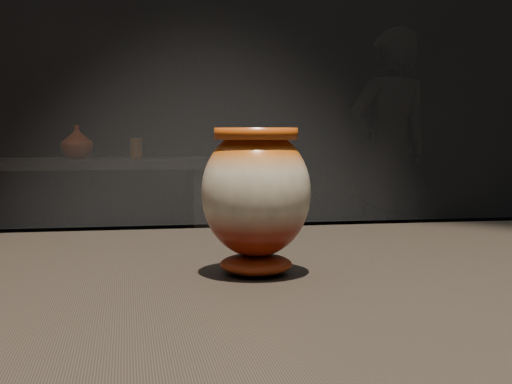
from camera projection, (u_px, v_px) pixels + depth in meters
main_vase at (256, 195)px, 0.76m from camera, size 0.13×0.13×0.16m
back_shelf at (46, 206)px, 4.00m from camera, size 2.00×0.60×0.90m
back_vase_mid at (77, 142)px, 3.98m from camera, size 0.24×0.24×0.19m
back_vase_right at (136, 148)px, 4.07m from camera, size 0.07×0.07×0.11m
visitor at (390, 151)px, 5.29m from camera, size 0.73×0.55×1.81m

